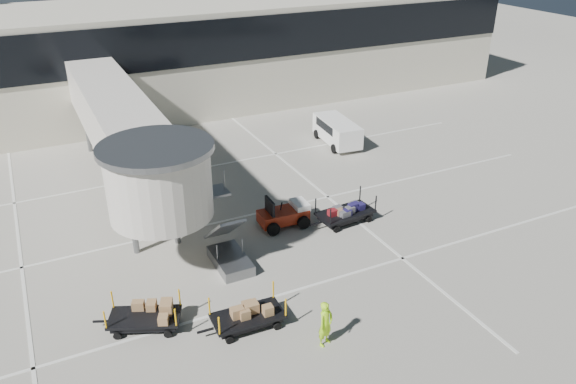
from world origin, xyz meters
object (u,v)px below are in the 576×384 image
ground_worker (326,324)px  baggage_tug (284,215)px  box_cart_far (143,317)px  suitcase_cart (343,213)px  box_cart_near (245,316)px  minivan (336,129)px

ground_worker → baggage_tug: bearing=50.1°
box_cart_far → suitcase_cart: bearing=41.4°
box_cart_near → baggage_tug: bearing=55.6°
baggage_tug → ground_worker: bearing=-104.2°
box_cart_near → ground_worker: (2.29, -2.20, 0.45)m
baggage_tug → suitcase_cart: (2.89, -1.03, -0.09)m
suitcase_cart → minivan: bearing=56.8°
suitcase_cart → box_cart_far: (-11.25, -3.71, -0.03)m
baggage_tug → minivan: bearing=48.7°
box_cart_near → box_cart_far: size_ratio=1.02×
baggage_tug → box_cart_far: size_ratio=0.77×
baggage_tug → box_cart_near: bearing=-124.7°
suitcase_cart → box_cart_far: bearing=-166.3°
ground_worker → minivan: (10.70, 17.37, 0.07)m
baggage_tug → suitcase_cart: size_ratio=0.70×
baggage_tug → suitcase_cart: 3.07m
box_cart_near → ground_worker: ground_worker is taller
baggage_tug → minivan: 11.99m
suitcase_cart → box_cart_near: suitcase_cart is taller
ground_worker → box_cart_far: bearing=122.6°
baggage_tug → minivan: (8.20, 8.73, 0.40)m
suitcase_cart → minivan: (5.31, 9.76, 0.49)m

